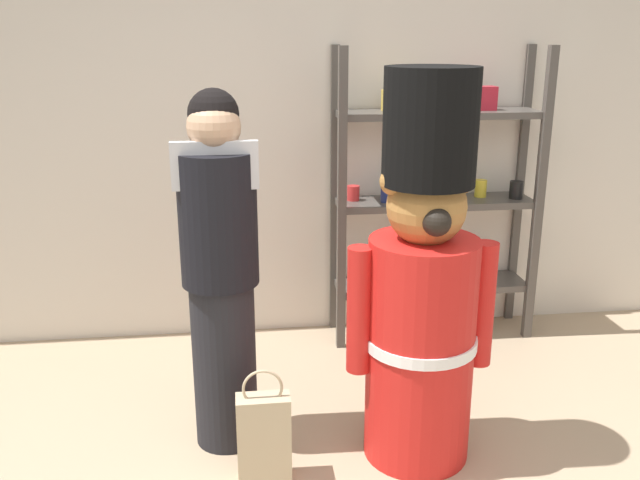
{
  "coord_description": "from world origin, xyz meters",
  "views": [
    {
      "loc": [
        -0.49,
        -1.9,
        1.84
      ],
      "look_at": [
        -0.16,
        0.82,
        1.0
      ],
      "focal_mm": 37.9,
      "sensor_mm": 36.0,
      "label": 1
    }
  ],
  "objects_px": {
    "teddy_bear_guard": "(422,293)",
    "person_shopper": "(220,269)",
    "shopping_bag": "(264,436)",
    "merchandise_shelf": "(435,197)"
  },
  "relations": [
    {
      "from": "teddy_bear_guard",
      "to": "person_shopper",
      "type": "bearing_deg",
      "value": 166.15
    },
    {
      "from": "person_shopper",
      "to": "shopping_bag",
      "type": "height_order",
      "value": "person_shopper"
    },
    {
      "from": "merchandise_shelf",
      "to": "shopping_bag",
      "type": "distance_m",
      "value": 1.9
    },
    {
      "from": "merchandise_shelf",
      "to": "teddy_bear_guard",
      "type": "xyz_separation_m",
      "value": [
        -0.42,
        -1.26,
        -0.11
      ]
    },
    {
      "from": "shopping_bag",
      "to": "teddy_bear_guard",
      "type": "bearing_deg",
      "value": 9.23
    },
    {
      "from": "teddy_bear_guard",
      "to": "shopping_bag",
      "type": "bearing_deg",
      "value": -170.77
    },
    {
      "from": "teddy_bear_guard",
      "to": "person_shopper",
      "type": "xyz_separation_m",
      "value": [
        -0.86,
        0.21,
        0.08
      ]
    },
    {
      "from": "shopping_bag",
      "to": "person_shopper",
      "type": "bearing_deg",
      "value": 116.49
    },
    {
      "from": "merchandise_shelf",
      "to": "teddy_bear_guard",
      "type": "distance_m",
      "value": 1.33
    },
    {
      "from": "person_shopper",
      "to": "teddy_bear_guard",
      "type": "bearing_deg",
      "value": -13.85
    }
  ]
}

